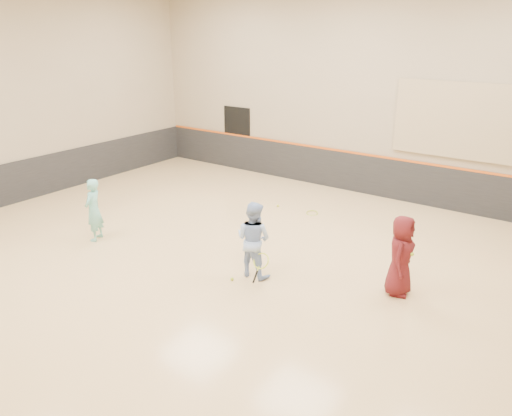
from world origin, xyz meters
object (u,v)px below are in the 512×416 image
Objects in this scene: young_man at (401,256)px; spare_racket at (312,211)px; girl at (94,210)px; instructor at (253,239)px.

young_man reaches higher than spare_racket.
young_man is at bearing -39.21° from spare_racket.
girl reaches higher than spare_racket.
girl is 5.70m from spare_racket.
instructor is 2.24× the size of spare_racket.
young_man is 4.53m from spare_racket.
young_man is at bearing 79.98° from girl.
spare_racket is (-3.47, 2.83, -0.72)m from young_man.
young_man is at bearing -160.47° from instructor.
young_man is 2.22× the size of spare_racket.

